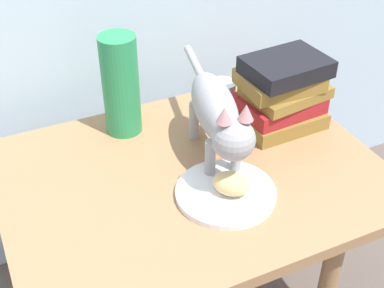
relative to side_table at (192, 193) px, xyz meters
The scene contains 7 objects.
side_table is the anchor object (origin of this frame).
plate 0.13m from the side_table, 72.40° to the right, with size 0.22×0.22×0.01m, color white.
bread_roll 0.16m from the side_table, 70.88° to the right, with size 0.08×0.06×0.05m, color #E0BC7A.
cat 0.21m from the side_table, 10.91° to the left, with size 0.15×0.47×0.23m.
book_stack 0.34m from the side_table, 16.42° to the left, with size 0.22×0.17×0.19m.
green_vase 0.31m from the side_table, 109.60° to the left, with size 0.09×0.09×0.26m, color #288C51.
candle_jar 0.30m from the side_table, 48.23° to the left, with size 0.07×0.07×0.08m.
Camera 1 is at (-0.40, -0.86, 1.30)m, focal length 49.70 mm.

